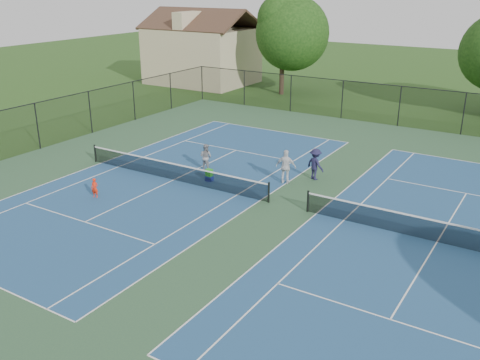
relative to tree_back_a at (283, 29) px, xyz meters
The scene contains 13 objects.
ground 27.95m from the tree_back_a, 61.56° to the right, with size 140.00×140.00×0.00m, color #234716.
court_pad 27.95m from the tree_back_a, 61.56° to the right, with size 36.00×36.00×0.01m, color #2C4F37.
tennis_court_left 25.44m from the tree_back_a, 75.96° to the right, with size 12.00×23.83×1.07m.
tennis_court_right 31.80m from the tree_back_a, 50.19° to the right, with size 12.00×23.83×1.07m.
perimeter_fence 27.65m from the tree_back_a, 61.56° to the right, with size 36.08×36.08×3.02m.
tree_back_a is the anchor object (origin of this frame).
clapboard_house 10.47m from the tree_back_a, behind, with size 10.80×8.10×7.65m.
child_player 28.88m from the tree_back_a, 81.45° to the right, with size 0.37×0.24×1.01m, color red.
instructor 23.21m from the tree_back_a, 73.25° to the right, with size 0.75×0.58×1.54m, color gray.
bystander_a 24.60m from the tree_back_a, 61.66° to the right, with size 1.10×0.46×1.87m, color silver.
bystander_b 23.97m from the tree_back_a, 57.71° to the right, with size 1.13×0.65×1.76m, color #1E1C3E.
ball_crate 25.03m from the tree_back_a, 71.46° to the right, with size 0.38×0.32×0.29m, color navy.
ball_hopper 24.96m from the tree_back_a, 71.46° to the right, with size 0.34×0.28×0.38m, color #229D1B.
Camera 1 is at (10.58, -21.31, 10.27)m, focal length 40.00 mm.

